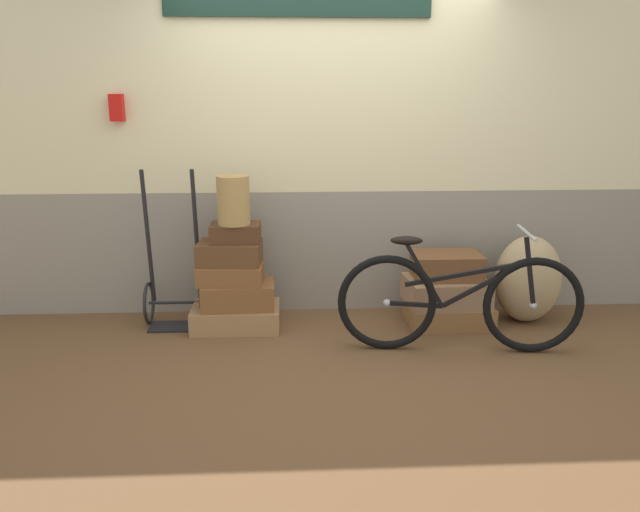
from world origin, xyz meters
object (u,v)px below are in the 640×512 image
object	(u,v)px
luggage_trolley	(175,291)
suitcase_7	(447,265)
burlap_sack	(528,279)
suitcase_2	(231,274)
suitcase_4	(236,233)
bicycle	(459,302)
suitcase_5	(448,314)
suitcase_6	(446,291)
suitcase_0	(236,317)
suitcase_3	(230,253)
wicker_basket	(233,200)
suitcase_1	(238,295)

from	to	relation	value
luggage_trolley	suitcase_7	bearing A→B (deg)	-2.58
burlap_sack	suitcase_2	bearing A→B (deg)	-178.78
suitcase_4	bicycle	size ratio (longest dim) A/B	0.22
luggage_trolley	suitcase_5	bearing A→B (deg)	-3.24
suitcase_6	suitcase_7	xyz separation A→B (m)	(0.00, 0.03, 0.20)
suitcase_5	suitcase_6	world-z (taller)	suitcase_6
suitcase_0	bicycle	size ratio (longest dim) A/B	0.39
suitcase_2	suitcase_7	bearing A→B (deg)	3.57
suitcase_3	luggage_trolley	xyz separation A→B (m)	(-0.44, 0.09, -0.33)
suitcase_3	luggage_trolley	size ratio (longest dim) A/B	0.38
suitcase_4	burlap_sack	world-z (taller)	suitcase_4
suitcase_4	suitcase_6	xyz separation A→B (m)	(1.61, -0.04, -0.47)
luggage_trolley	burlap_sack	size ratio (longest dim) A/B	1.76
suitcase_2	suitcase_6	xyz separation A→B (m)	(1.65, 0.01, -0.17)
suitcase_3	burlap_sack	world-z (taller)	burlap_sack
suitcase_0	suitcase_3	bearing A→B (deg)	147.10
suitcase_2	wicker_basket	world-z (taller)	wicker_basket
suitcase_4	wicker_basket	bearing A→B (deg)	-101.24
suitcase_5	wicker_basket	bearing A→B (deg)	176.71
burlap_sack	bicycle	world-z (taller)	bicycle
suitcase_2	suitcase_1	bearing A→B (deg)	1.94
suitcase_4	luggage_trolley	distance (m)	0.69
suitcase_1	suitcase_4	size ratio (longest dim) A/B	1.48
wicker_basket	luggage_trolley	xyz separation A→B (m)	(-0.48, 0.11, -0.73)
suitcase_3	wicker_basket	size ratio (longest dim) A/B	1.30
wicker_basket	suitcase_4	bearing A→B (deg)	78.23
suitcase_2	wicker_basket	size ratio (longest dim) A/B	1.35
suitcase_1	suitcase_7	distance (m)	1.62
suitcase_1	suitcase_6	size ratio (longest dim) A/B	0.89
suitcase_6	bicycle	distance (m)	0.52
suitcase_2	luggage_trolley	world-z (taller)	luggage_trolley
bicycle	suitcase_3	bearing A→B (deg)	161.38
suitcase_2	wicker_basket	bearing A→B (deg)	32.55
suitcase_6	wicker_basket	distance (m)	1.77
suitcase_3	suitcase_6	world-z (taller)	suitcase_3
luggage_trolley	suitcase_6	bearing A→B (deg)	-3.31
suitcase_0	burlap_sack	distance (m)	2.30
suitcase_1	suitcase_4	world-z (taller)	suitcase_4
suitcase_6	bicycle	size ratio (longest dim) A/B	0.36
suitcase_1	suitcase_5	world-z (taller)	suitcase_1
suitcase_6	luggage_trolley	bearing A→B (deg)	171.97
suitcase_6	luggage_trolley	size ratio (longest dim) A/B	0.50
suitcase_3	suitcase_4	distance (m)	0.16
suitcase_0	bicycle	bearing A→B (deg)	-18.43
suitcase_5	suitcase_6	xyz separation A→B (m)	(-0.03, -0.00, 0.19)
suitcase_3	luggage_trolley	bearing A→B (deg)	173.10
suitcase_5	suitcase_6	size ratio (longest dim) A/B	1.04
suitcase_3	suitcase_4	size ratio (longest dim) A/B	1.27
suitcase_5	suitcase_1	bearing A→B (deg)	177.52
luggage_trolley	suitcase_0	bearing A→B (deg)	-13.12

